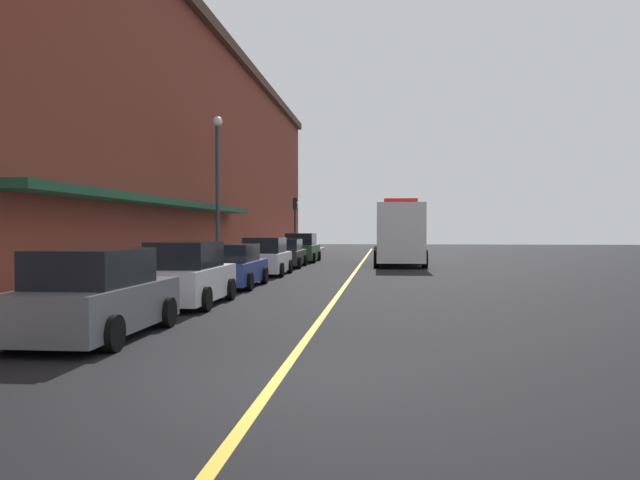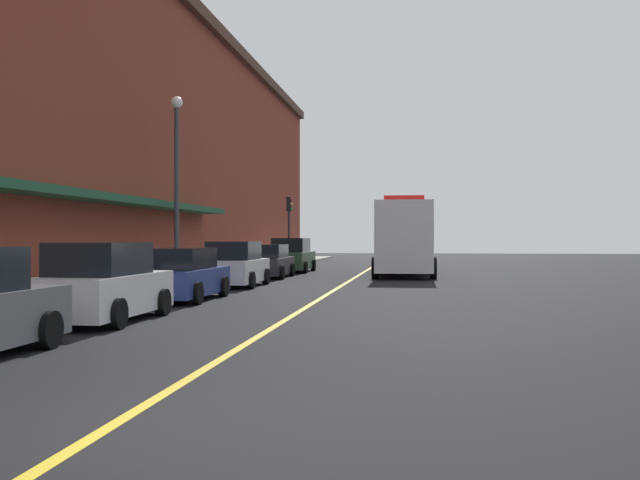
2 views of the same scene
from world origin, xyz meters
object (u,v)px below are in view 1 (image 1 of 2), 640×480
parked_car_3 (266,257)px  parking_meter_3 (223,254)px  parked_car_1 (187,276)px  parked_car_5 (302,248)px  parking_meter_1 (158,263)px  parked_car_0 (96,296)px  box_truck (398,234)px  parked_car_4 (286,254)px  traffic_light_near (295,215)px  parked_car_2 (232,267)px  parking_meter_2 (139,266)px  parking_meter_0 (275,246)px  street_lamp_left (218,177)px

parked_car_3 → parking_meter_3: parked_car_3 is taller
parked_car_1 → parked_car_3: bearing=-0.4°
parked_car_5 → parking_meter_1: parked_car_5 is taller
parked_car_0 → box_truck: bearing=-13.6°
parked_car_4 → traffic_light_near: traffic_light_near is taller
parked_car_0 → traffic_light_near: bearing=1.9°
parked_car_2 → box_truck: bearing=-22.5°
parking_meter_3 → traffic_light_near: (0.06, 21.09, 2.10)m
parked_car_5 → traffic_light_near: bearing=11.6°
parked_car_3 → parking_meter_2: size_ratio=3.18×
parked_car_4 → parked_car_5: (0.09, 5.77, 0.12)m
box_truck → parking_meter_3: box_truck is taller
parked_car_0 → parking_meter_3: bearing=5.0°
box_truck → parking_meter_0: box_truck is taller
parking_meter_0 → parking_meter_3: same height
parking_meter_3 → parked_car_5: bearing=84.1°
parking_meter_0 → parked_car_4: bearing=-72.4°
parking_meter_1 → street_lamp_left: (-0.60, 9.09, 3.34)m
parked_car_3 → parked_car_4: parked_car_3 is taller
parked_car_4 → street_lamp_left: size_ratio=0.68×
parked_car_0 → parking_meter_3: 14.76m
street_lamp_left → traffic_light_near: street_lamp_left is taller
parked_car_1 → street_lamp_left: bearing=10.1°
parked_car_3 → box_truck: 11.21m
parked_car_3 → parked_car_5: (0.07, 11.87, 0.05)m
parking_meter_2 → street_lamp_left: (-0.60, 10.64, 3.34)m
parked_car_5 → parking_meter_0: (-1.47, -1.42, 0.21)m
parked_car_3 → parked_car_4: size_ratio=0.90×
parked_car_3 → parked_car_4: bearing=-0.1°
parked_car_3 → traffic_light_near: traffic_light_near is taller
parked_car_0 → parked_car_5: (0.13, 28.82, 0.05)m
parked_car_5 → parking_meter_2: bearing=176.6°
parking_meter_0 → parked_car_1: bearing=-86.3°
parked_car_4 → parking_meter_0: size_ratio=3.53×
parked_car_4 → box_truck: box_truck is taller
parked_car_3 → parking_meter_0: (-1.40, 10.45, 0.26)m
parked_car_0 → parked_car_4: bearing=-0.3°
parking_meter_0 → traffic_light_near: traffic_light_near is taller
parking_meter_2 → traffic_light_near: traffic_light_near is taller
parked_car_2 → street_lamp_left: (-1.94, 5.27, 3.66)m
box_truck → parking_meter_1: size_ratio=7.08×
parked_car_5 → parking_meter_2: (-1.47, -23.37, 0.21)m
parking_meter_2 → street_lamp_left: 11.17m
parked_car_3 → box_truck: bearing=-33.9°
parking_meter_0 → street_lamp_left: 11.80m
parked_car_2 → parked_car_4: 12.23m
parked_car_2 → parked_car_5: size_ratio=0.95×
parked_car_2 → street_lamp_left: bearing=19.8°
traffic_light_near → parked_car_1: bearing=-87.4°
parked_car_0 → parked_car_1: 5.29m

